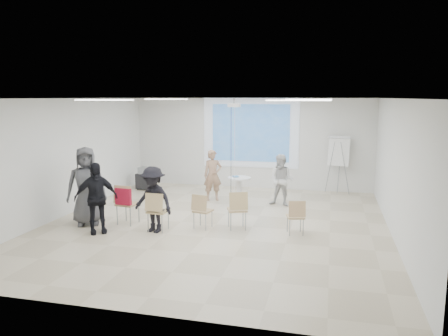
% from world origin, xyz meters
% --- Properties ---
extents(floor, '(8.00, 9.00, 0.10)m').
position_xyz_m(floor, '(0.00, 0.00, -0.05)').
color(floor, beige).
rests_on(floor, ground).
extents(ceiling, '(8.00, 9.00, 0.10)m').
position_xyz_m(ceiling, '(0.00, 0.00, 3.05)').
color(ceiling, white).
rests_on(ceiling, wall_back).
extents(wall_back, '(8.00, 0.10, 3.00)m').
position_xyz_m(wall_back, '(0.00, 4.55, 1.50)').
color(wall_back, silver).
rests_on(wall_back, floor).
extents(wall_left, '(0.10, 9.00, 3.00)m').
position_xyz_m(wall_left, '(-4.05, 0.00, 1.50)').
color(wall_left, silver).
rests_on(wall_left, floor).
extents(wall_right, '(0.10, 9.00, 3.00)m').
position_xyz_m(wall_right, '(4.05, 0.00, 1.50)').
color(wall_right, silver).
rests_on(wall_right, floor).
extents(projection_halo, '(3.20, 0.01, 2.30)m').
position_xyz_m(projection_halo, '(0.00, 4.49, 1.85)').
color(projection_halo, silver).
rests_on(projection_halo, wall_back).
extents(projection_image, '(2.60, 0.01, 1.90)m').
position_xyz_m(projection_image, '(0.00, 4.47, 1.85)').
color(projection_image, '#346DB2').
rests_on(projection_image, wall_back).
extents(pedestal_table, '(0.87, 0.87, 0.82)m').
position_xyz_m(pedestal_table, '(0.14, 2.03, 0.45)').
color(pedestal_table, white).
rests_on(pedestal_table, floor).
extents(player_left, '(0.74, 0.66, 1.70)m').
position_xyz_m(player_left, '(-0.73, 2.39, 0.85)').
color(player_left, tan).
rests_on(player_left, floor).
extents(player_right, '(0.87, 0.74, 1.61)m').
position_xyz_m(player_right, '(1.31, 2.21, 0.81)').
color(player_right, silver).
rests_on(player_right, floor).
extents(controller_left, '(0.09, 0.12, 0.04)m').
position_xyz_m(controller_left, '(-0.55, 2.64, 1.12)').
color(controller_left, white).
rests_on(controller_left, player_left).
extents(controller_right, '(0.06, 0.14, 0.04)m').
position_xyz_m(controller_right, '(1.13, 2.46, 1.09)').
color(controller_right, white).
rests_on(controller_right, player_right).
extents(chair_far_left, '(0.55, 0.57, 0.88)m').
position_xyz_m(chair_far_left, '(-3.11, -0.46, 0.52)').
color(chair_far_left, tan).
rests_on(chair_far_left, floor).
extents(chair_left_mid, '(0.51, 0.54, 0.97)m').
position_xyz_m(chair_left_mid, '(-2.09, -0.53, 0.58)').
color(chair_left_mid, tan).
rests_on(chair_left_mid, floor).
extents(chair_left_inner, '(0.45, 0.48, 0.91)m').
position_xyz_m(chair_left_inner, '(-1.16, -0.87, 0.54)').
color(chair_left_inner, tan).
rests_on(chair_left_inner, floor).
extents(chair_center, '(0.46, 0.49, 0.83)m').
position_xyz_m(chair_center, '(-0.24, -0.42, 0.49)').
color(chair_center, tan).
rests_on(chair_center, floor).
extents(chair_right_inner, '(0.56, 0.58, 0.91)m').
position_xyz_m(chair_right_inner, '(0.59, -0.29, 0.54)').
color(chair_right_inner, tan).
rests_on(chair_right_inner, floor).
extents(chair_right_far, '(0.46, 0.48, 0.79)m').
position_xyz_m(chair_right_far, '(1.93, -0.36, 0.47)').
color(chair_right_far, tan).
rests_on(chair_right_far, floor).
extents(red_jacket, '(0.42, 0.14, 0.39)m').
position_xyz_m(red_jacket, '(-2.08, -0.67, 0.72)').
color(red_jacket, '#B5162F').
rests_on(red_jacket, chair_left_mid).
extents(laptop, '(0.35, 0.26, 0.03)m').
position_xyz_m(laptop, '(-1.16, -0.77, 0.49)').
color(laptop, black).
rests_on(laptop, chair_left_inner).
extents(audience_left, '(1.24, 1.16, 1.84)m').
position_xyz_m(audience_left, '(-2.43, -1.28, 0.92)').
color(audience_left, black).
rests_on(audience_left, floor).
extents(audience_mid, '(1.22, 0.86, 1.70)m').
position_xyz_m(audience_mid, '(-1.22, -0.90, 0.85)').
color(audience_mid, black).
rests_on(audience_mid, floor).
extents(audience_outer, '(1.22, 1.08, 2.10)m').
position_xyz_m(audience_outer, '(-3.00, -0.72, 1.05)').
color(audience_outer, '#505155').
rests_on(audience_outer, floor).
extents(flipchart_easel, '(0.76, 0.59, 1.81)m').
position_xyz_m(flipchart_easel, '(2.86, 4.24, 1.33)').
color(flipchart_easel, gray).
rests_on(flipchart_easel, floor).
extents(av_cart, '(0.56, 0.48, 0.75)m').
position_xyz_m(av_cart, '(-3.33, 3.35, 0.34)').
color(av_cart, black).
rests_on(av_cart, floor).
extents(ceiling_projector, '(0.30, 0.25, 3.00)m').
position_xyz_m(ceiling_projector, '(0.10, 1.49, 2.69)').
color(ceiling_projector, white).
rests_on(ceiling_projector, ceiling).
extents(fluor_panel_nw, '(1.20, 0.30, 0.02)m').
position_xyz_m(fluor_panel_nw, '(-2.00, 2.00, 2.97)').
color(fluor_panel_nw, white).
rests_on(fluor_panel_nw, ceiling).
extents(fluor_panel_ne, '(1.20, 0.30, 0.02)m').
position_xyz_m(fluor_panel_ne, '(2.00, 2.00, 2.97)').
color(fluor_panel_ne, white).
rests_on(fluor_panel_ne, ceiling).
extents(fluor_panel_sw, '(1.20, 0.30, 0.02)m').
position_xyz_m(fluor_panel_sw, '(-2.00, -1.50, 2.97)').
color(fluor_panel_sw, white).
rests_on(fluor_panel_sw, ceiling).
extents(fluor_panel_se, '(1.20, 0.30, 0.02)m').
position_xyz_m(fluor_panel_se, '(2.00, -1.50, 2.97)').
color(fluor_panel_se, white).
rests_on(fluor_panel_se, ceiling).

